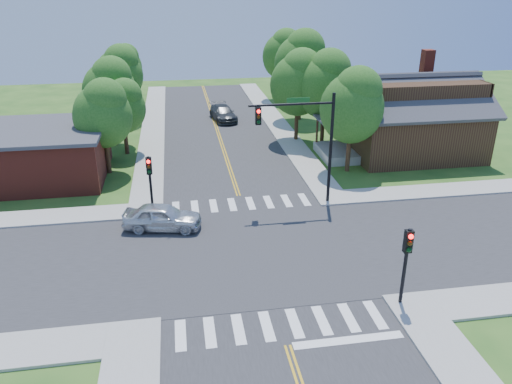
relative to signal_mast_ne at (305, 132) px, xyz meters
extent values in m
plane|color=#27531A|center=(-3.91, -5.59, -4.85)|extent=(100.00, 100.00, 0.00)
cube|color=#2D2D30|center=(-3.91, -5.59, -4.83)|extent=(10.00, 90.00, 0.04)
cube|color=#2D2D30|center=(-3.91, -5.59, -4.83)|extent=(90.00, 10.00, 0.04)
cube|color=#2D2D30|center=(-3.91, -5.59, -4.85)|extent=(10.20, 10.20, 0.06)
cube|color=#9E9B93|center=(2.19, 19.41, -4.78)|extent=(2.20, 40.00, 0.14)
cube|color=#9E9B93|center=(-10.01, 19.41, -4.78)|extent=(2.20, 40.00, 0.14)
cube|color=white|center=(-8.11, 0.61, -4.80)|extent=(0.45, 2.00, 0.01)
cube|color=white|center=(-6.91, 0.61, -4.80)|extent=(0.45, 2.00, 0.01)
cube|color=white|center=(-5.71, 0.61, -4.80)|extent=(0.45, 2.00, 0.01)
cube|color=white|center=(-4.51, 0.61, -4.80)|extent=(0.45, 2.00, 0.01)
cube|color=white|center=(-3.31, 0.61, -4.80)|extent=(0.45, 2.00, 0.01)
cube|color=white|center=(-2.11, 0.61, -4.80)|extent=(0.45, 2.00, 0.01)
cube|color=white|center=(-0.91, 0.61, -4.80)|extent=(0.45, 2.00, 0.01)
cube|color=white|center=(0.29, 0.61, -4.80)|extent=(0.45, 2.00, 0.01)
cube|color=white|center=(-8.11, -11.79, -4.80)|extent=(0.45, 2.00, 0.01)
cube|color=white|center=(-6.91, -11.79, -4.80)|extent=(0.45, 2.00, 0.01)
cube|color=white|center=(-5.71, -11.79, -4.80)|extent=(0.45, 2.00, 0.01)
cube|color=white|center=(-4.51, -11.79, -4.80)|extent=(0.45, 2.00, 0.01)
cube|color=white|center=(-3.31, -11.79, -4.80)|extent=(0.45, 2.00, 0.01)
cube|color=white|center=(-2.11, -11.79, -4.80)|extent=(0.45, 2.00, 0.01)
cube|color=white|center=(-0.91, -11.79, -4.80)|extent=(0.45, 2.00, 0.01)
cube|color=white|center=(0.29, -11.79, -4.80)|extent=(0.45, 2.00, 0.01)
cube|color=gold|center=(-4.01, 20.66, -4.80)|extent=(0.10, 37.50, 0.01)
cube|color=gold|center=(-3.81, 20.66, -4.80)|extent=(0.10, 37.50, 0.01)
cube|color=white|center=(-1.41, -13.19, -4.85)|extent=(4.60, 0.45, 0.09)
cylinder|color=black|center=(1.69, 0.01, -1.25)|extent=(0.20, 0.20, 7.20)
cylinder|color=black|center=(-0.91, 0.01, 1.75)|extent=(5.20, 0.14, 0.14)
cube|color=#19591E|center=(-0.51, -0.04, 2.00)|extent=(1.40, 0.04, 0.30)
cube|color=black|center=(-2.91, 0.01, 1.12)|extent=(0.34, 0.28, 1.05)
sphere|color=#FF0C0C|center=(-2.91, -0.16, 1.44)|extent=(0.22, 0.22, 0.22)
sphere|color=#3F2605|center=(-2.91, -0.16, 1.12)|extent=(0.22, 0.22, 0.22)
sphere|color=#05330F|center=(-2.91, -0.16, 0.80)|extent=(0.22, 0.22, 0.22)
cylinder|color=black|center=(1.69, -11.19, -2.95)|extent=(0.16, 0.16, 3.80)
cube|color=black|center=(1.69, -11.19, -1.63)|extent=(0.34, 0.28, 1.05)
sphere|color=#FF0C0C|center=(1.69, -11.36, -1.31)|extent=(0.22, 0.22, 0.22)
sphere|color=#3F2605|center=(1.69, -11.36, -1.63)|extent=(0.22, 0.22, 0.22)
sphere|color=#05330F|center=(1.69, -11.36, -1.95)|extent=(0.22, 0.22, 0.22)
cylinder|color=black|center=(-9.51, 0.01, -2.95)|extent=(0.16, 0.16, 3.80)
cube|color=black|center=(-9.51, 0.01, -1.63)|extent=(0.34, 0.28, 1.05)
sphere|color=#FF0C0C|center=(-9.51, -0.16, -1.31)|extent=(0.22, 0.22, 0.22)
sphere|color=#3F2605|center=(-9.51, -0.16, -1.63)|extent=(0.22, 0.22, 0.22)
sphere|color=#05330F|center=(-9.51, -0.16, -1.95)|extent=(0.22, 0.22, 0.22)
cube|color=black|center=(11.29, 8.61, -2.85)|extent=(10.00, 8.00, 4.00)
cube|color=#9E9B93|center=(4.99, 8.61, -4.50)|extent=(2.60, 4.50, 0.70)
cylinder|color=black|center=(3.89, 6.61, -3.25)|extent=(0.18, 0.18, 2.50)
cylinder|color=black|center=(3.89, 10.61, -3.25)|extent=(0.18, 0.18, 2.50)
cube|color=#38383D|center=(4.99, 8.61, -1.90)|extent=(2.80, 4.80, 0.18)
cube|color=maroon|center=(13.79, 12.11, -1.30)|extent=(0.90, 0.90, 7.11)
cube|color=maroon|center=(-18.11, 7.61, -3.10)|extent=(10.00, 8.00, 3.50)
cube|color=#38383D|center=(-18.11, 7.61, -1.25)|extent=(10.40, 8.40, 0.25)
cylinder|color=#382314|center=(4.85, 5.39, -3.38)|extent=(0.34, 0.34, 2.95)
ellipsoid|color=#205519|center=(4.85, 5.39, -0.04)|extent=(4.66, 4.42, 5.12)
sphere|color=#205519|center=(5.15, 5.19, 1.36)|extent=(3.41, 3.41, 3.41)
cylinder|color=#382314|center=(4.81, 12.14, -3.31)|extent=(0.34, 0.34, 3.08)
ellipsoid|color=#205519|center=(4.81, 12.14, 0.18)|extent=(4.87, 4.63, 5.36)
sphere|color=#205519|center=(5.11, 11.94, 1.64)|extent=(3.57, 3.57, 3.57)
cylinder|color=#382314|center=(4.84, 20.53, -3.15)|extent=(0.34, 0.34, 3.39)
ellipsoid|color=#205519|center=(4.84, 20.53, 0.68)|extent=(5.35, 5.09, 5.89)
sphere|color=#205519|center=(5.14, 20.33, 2.29)|extent=(3.93, 3.93, 3.93)
cylinder|color=#382314|center=(5.06, 29.90, -3.31)|extent=(0.34, 0.34, 3.09)
ellipsoid|color=#205519|center=(5.06, 29.90, 0.18)|extent=(4.87, 4.63, 5.36)
sphere|color=#205519|center=(5.36, 29.70, 1.65)|extent=(3.57, 3.57, 3.57)
cylinder|color=#382314|center=(-12.94, 7.89, -3.52)|extent=(0.34, 0.34, 2.66)
ellipsoid|color=#205519|center=(-12.94, 7.89, -0.51)|extent=(4.20, 3.99, 4.62)
sphere|color=#205519|center=(-12.64, 7.69, 0.75)|extent=(3.08, 3.08, 3.08)
cylinder|color=#382314|center=(-13.10, 14.78, -3.42)|extent=(0.34, 0.34, 2.86)
ellipsoid|color=#205519|center=(-13.10, 14.78, -0.18)|extent=(4.52, 4.30, 4.97)
sphere|color=#205519|center=(-12.80, 14.58, 1.18)|extent=(3.32, 3.32, 3.32)
cylinder|color=#382314|center=(-12.96, 22.46, -3.41)|extent=(0.34, 0.34, 2.89)
ellipsoid|color=#205519|center=(-12.96, 22.46, -0.14)|extent=(4.56, 4.33, 5.02)
sphere|color=#205519|center=(-12.66, 22.26, 1.23)|extent=(3.35, 3.35, 3.35)
cylinder|color=#382314|center=(-13.24, 31.40, -3.59)|extent=(0.34, 0.34, 2.52)
ellipsoid|color=#205519|center=(-13.24, 31.40, -0.75)|extent=(3.97, 3.77, 4.37)
sphere|color=#205519|center=(-12.94, 31.20, 0.45)|extent=(2.91, 2.91, 2.91)
cylinder|color=#382314|center=(2.81, 13.52, -3.33)|extent=(0.34, 0.34, 3.04)
ellipsoid|color=#205519|center=(2.81, 13.52, 0.11)|extent=(4.80, 4.56, 5.28)
sphere|color=#205519|center=(3.11, 13.32, 1.55)|extent=(3.52, 3.52, 3.52)
cylinder|color=#382314|center=(-11.95, 12.25, -3.68)|extent=(0.34, 0.34, 2.35)
ellipsoid|color=#205519|center=(-11.95, 12.25, -1.02)|extent=(3.71, 3.52, 4.08)
sphere|color=#205519|center=(-11.65, 12.05, 0.09)|extent=(2.72, 2.72, 2.72)
imported|color=silver|center=(-8.88, -2.09, -4.08)|extent=(3.56, 5.20, 1.53)
imported|color=#333739|center=(-2.96, 21.40, -4.12)|extent=(3.54, 5.65, 1.46)
camera|label=1|loc=(-7.71, -28.51, 8.68)|focal=35.00mm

